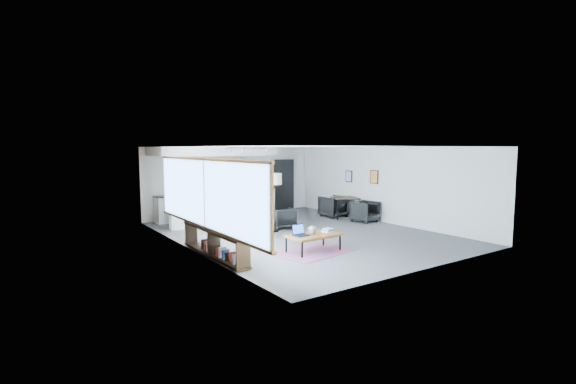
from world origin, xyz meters
TOP-DOWN VIEW (x-y plane):
  - room at (0.00, 0.00)m, footprint 7.02×9.02m
  - window at (-3.46, -0.90)m, footprint 0.10×5.95m
  - console at (-3.30, -1.05)m, footprint 0.35×3.00m
  - kitchenette at (-1.20, 3.71)m, footprint 4.20×1.96m
  - doorway at (2.30, 4.42)m, footprint 1.10×0.12m
  - track_light at (-0.59, 2.20)m, footprint 1.60×0.07m
  - wall_art_lower at (3.47, 0.40)m, footprint 0.03×0.38m
  - wall_art_upper at (3.47, 1.70)m, footprint 0.03×0.34m
  - kilim_rug at (-1.07, -1.96)m, footprint 2.14×1.61m
  - coffee_table at (-1.07, -1.96)m, footprint 1.37×0.79m
  - laptop at (-1.42, -1.86)m, footprint 0.38×0.32m
  - ceramic_pot at (-1.09, -1.94)m, footprint 0.22×0.22m
  - book_stack at (-0.57, -1.91)m, footprint 0.35×0.30m
  - coaster at (-0.95, -2.18)m, footprint 0.12×0.12m
  - armchair_left at (-1.63, 0.48)m, footprint 0.84×0.79m
  - armchair_right at (0.03, 1.02)m, footprint 0.81×0.78m
  - floor_lamp at (-0.52, 0.74)m, footprint 0.58×0.58m
  - dining_table at (2.98, 1.36)m, footprint 1.19×1.19m
  - dining_chair_near at (3.00, 0.34)m, footprint 0.75×0.71m
  - dining_chair_far at (2.81, 1.81)m, footprint 0.76×0.72m
  - microwave at (-0.19, 4.15)m, footprint 0.63×0.40m

SIDE VIEW (x-z plane):
  - kilim_rug at x=-1.07m, z-range 0.00..0.01m
  - console at x=-3.30m, z-range -0.07..0.73m
  - dining_chair_near at x=3.00m, z-range 0.00..0.69m
  - armchair_right at x=0.03m, z-range 0.00..0.70m
  - dining_chair_far at x=2.81m, z-range 0.00..0.74m
  - coffee_table at x=-1.07m, z-range 0.18..0.62m
  - armchair_left at x=-1.63m, z-range 0.00..0.84m
  - coaster at x=-0.95m, z-range 0.44..0.44m
  - book_stack at x=-0.57m, z-range 0.43..0.52m
  - laptop at x=-1.42m, z-range 0.38..0.64m
  - ceramic_pot at x=-1.09m, z-range 0.44..0.66m
  - dining_table at x=2.98m, z-range 0.31..1.08m
  - doorway at x=2.30m, z-range 0.00..2.15m
  - microwave at x=-0.19m, z-range 0.93..1.33m
  - room at x=0.00m, z-range -0.01..2.61m
  - kitchenette at x=-1.20m, z-range 0.08..2.68m
  - window at x=-3.46m, z-range 0.63..2.29m
  - wall_art_upper at x=3.47m, z-range 1.28..1.72m
  - wall_art_lower at x=3.47m, z-range 1.31..1.79m
  - floor_lamp at x=-0.52m, z-range 0.66..2.45m
  - track_light at x=-0.59m, z-range 2.45..2.60m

